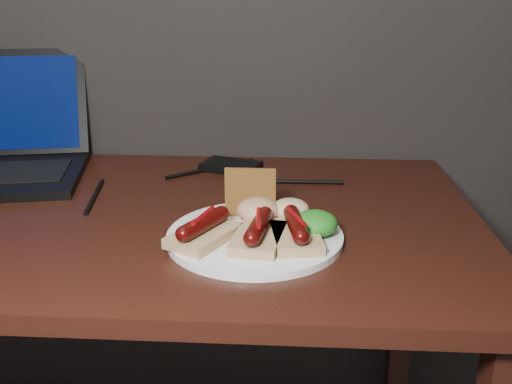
% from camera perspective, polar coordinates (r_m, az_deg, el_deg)
% --- Properties ---
extents(desk, '(1.40, 0.70, 0.75)m').
position_cam_1_polar(desk, '(1.11, -16.16, -5.95)').
color(desk, '#37160D').
rests_on(desk, ground).
extents(hard_drive, '(0.14, 0.11, 0.02)m').
position_cam_1_polar(hard_drive, '(1.25, -2.52, 2.59)').
color(hard_drive, black).
rests_on(hard_drive, desk).
extents(desk_cables, '(1.02, 0.34, 0.01)m').
position_cam_1_polar(desk_cables, '(1.21, -14.57, 1.24)').
color(desk_cables, black).
rests_on(desk_cables, desk).
extents(plate, '(0.36, 0.36, 0.01)m').
position_cam_1_polar(plate, '(0.91, -0.12, -4.46)').
color(plate, white).
rests_on(plate, desk).
extents(bread_sausage_left, '(0.12, 0.13, 0.04)m').
position_cam_1_polar(bread_sausage_left, '(0.87, -5.26, -3.83)').
color(bread_sausage_left, tan).
rests_on(bread_sausage_left, plate).
extents(bread_sausage_center, '(0.09, 0.12, 0.04)m').
position_cam_1_polar(bread_sausage_center, '(0.86, 0.26, -4.10)').
color(bread_sausage_center, tan).
rests_on(bread_sausage_center, plate).
extents(bread_sausage_right, '(0.09, 0.12, 0.04)m').
position_cam_1_polar(bread_sausage_right, '(0.87, 3.98, -3.91)').
color(bread_sausage_right, tan).
rests_on(bread_sausage_right, plate).
extents(crispbread, '(0.08, 0.01, 0.08)m').
position_cam_1_polar(crispbread, '(0.95, -0.57, -0.06)').
color(crispbread, brown).
rests_on(crispbread, plate).
extents(salad_greens, '(0.07, 0.07, 0.04)m').
position_cam_1_polar(salad_greens, '(0.89, 5.96, -3.13)').
color(salad_greens, '#175E12').
rests_on(salad_greens, plate).
extents(salsa_mound, '(0.07, 0.07, 0.04)m').
position_cam_1_polar(salsa_mound, '(0.94, 0.23, -1.83)').
color(salsa_mound, maroon).
rests_on(salsa_mound, plate).
extents(coleslaw_mound, '(0.06, 0.06, 0.04)m').
position_cam_1_polar(coleslaw_mound, '(0.95, 3.44, -1.76)').
color(coleslaw_mound, beige).
rests_on(coleslaw_mound, plate).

